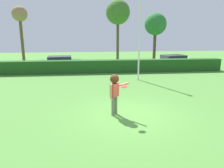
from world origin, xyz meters
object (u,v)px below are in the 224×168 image
frisbee (124,86)px  oak_tree (118,13)px  lamppost (139,35)px  bare_elm_tree (20,16)px  parked_car_green (60,62)px  person (115,88)px  willow_tree (155,25)px  parked_car_white (173,61)px

frisbee → oak_tree: oak_tree is taller
lamppost → bare_elm_tree: 16.20m
frisbee → parked_car_green: bearing=107.7°
frisbee → parked_car_green: 13.77m
lamppost → person: bearing=-110.8°
frisbee → lamppost: bearing=73.0°
lamppost → parked_car_green: bearing=139.5°
parked_car_green → willow_tree: size_ratio=0.78×
oak_tree → bare_elm_tree: bearing=178.6°
frisbee → willow_tree: bearing=69.4°
person → bare_elm_tree: 20.57m
person → lamppost: (2.61, 6.85, 2.08)m
lamppost → willow_tree: size_ratio=1.07×
parked_car_green → bare_elm_tree: bare_elm_tree is taller
parked_car_green → oak_tree: size_ratio=0.60×
lamppost → oak_tree: bearing=90.7°
bare_elm_tree → oak_tree: (11.34, -0.28, 0.47)m
lamppost → parked_car_white: bearing=48.3°
person → parked_car_green: bearing=107.4°
parked_car_white → lamppost: bearing=-131.7°
person → lamppost: lamppost is taller
parked_car_green → willow_tree: bearing=16.5°
parked_car_green → parked_car_white: size_ratio=0.97×
frisbee → parked_car_green: (-4.19, 13.10, -0.77)m
person → oak_tree: bearing=82.1°
parked_car_white → frisbee: bearing=-118.8°
bare_elm_tree → parked_car_white: bearing=-19.7°
lamppost → parked_car_green: (-6.50, 5.55, -2.60)m
bare_elm_tree → willow_tree: bearing=-9.9°
person → lamppost: size_ratio=0.31×
bare_elm_tree → person: bearing=-63.9°
willow_tree → person: bearing=-112.4°
parked_car_white → bare_elm_tree: 17.92m
person → parked_car_white: size_ratio=0.41×
parked_car_green → parked_car_white: same height
frisbee → willow_tree: 17.48m
frisbee → bare_elm_tree: size_ratio=0.04×
bare_elm_tree → willow_tree: (15.26, -2.67, -0.95)m
person → oak_tree: oak_tree is taller
willow_tree → oak_tree: oak_tree is taller
willow_tree → oak_tree: (-3.92, 2.38, 1.42)m
parked_car_green → oak_tree: oak_tree is taller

